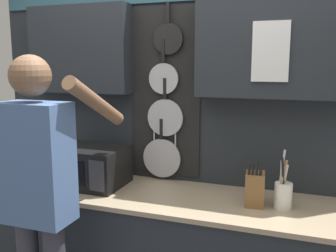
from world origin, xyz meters
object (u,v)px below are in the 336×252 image
(utensil_crock, at_px, (283,193))
(person, at_px, (38,186))
(knife_block, at_px, (255,189))
(microwave, at_px, (89,166))

(utensil_crock, height_order, person, person)
(knife_block, xyz_separation_m, person, (-1.10, -0.58, 0.07))
(person, bearing_deg, knife_block, 27.78)
(person, bearing_deg, utensil_crock, 24.67)
(utensil_crock, bearing_deg, knife_block, -179.92)
(knife_block, distance_m, utensil_crock, 0.16)
(microwave, bearing_deg, utensil_crock, 0.04)
(microwave, height_order, person, person)
(microwave, relative_size, person, 0.28)
(knife_block, distance_m, person, 1.24)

